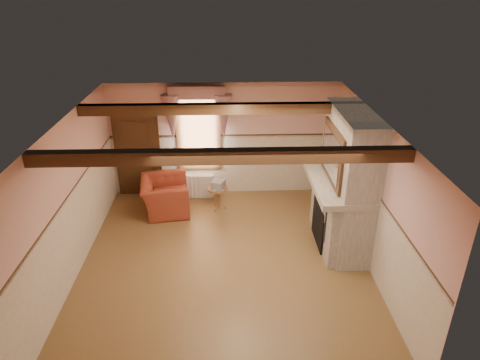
{
  "coord_description": "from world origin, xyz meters",
  "views": [
    {
      "loc": [
        0.07,
        -6.82,
        5.03
      ],
      "look_at": [
        0.33,
        0.8,
        1.36
      ],
      "focal_mm": 32.0,
      "sensor_mm": 36.0,
      "label": 1
    }
  ],
  "objects_px": {
    "armchair": "(165,196)",
    "oil_lamp": "(334,165)",
    "side_table": "(218,198)",
    "mantel_clock": "(331,161)",
    "radiator": "(200,186)",
    "bowl": "(340,181)"
  },
  "relations": [
    {
      "from": "bowl",
      "to": "mantel_clock",
      "type": "xyz_separation_m",
      "value": [
        0.0,
        0.83,
        0.06
      ]
    },
    {
      "from": "oil_lamp",
      "to": "side_table",
      "type": "bearing_deg",
      "value": 156.17
    },
    {
      "from": "mantel_clock",
      "to": "side_table",
      "type": "bearing_deg",
      "value": 162.31
    },
    {
      "from": "armchair",
      "to": "mantel_clock",
      "type": "distance_m",
      "value": 3.86
    },
    {
      "from": "radiator",
      "to": "mantel_clock",
      "type": "distance_m",
      "value": 3.4
    },
    {
      "from": "armchair",
      "to": "oil_lamp",
      "type": "relative_size",
      "value": 4.33
    },
    {
      "from": "mantel_clock",
      "to": "radiator",
      "type": "bearing_deg",
      "value": 154.06
    },
    {
      "from": "side_table",
      "to": "mantel_clock",
      "type": "relative_size",
      "value": 2.29
    },
    {
      "from": "armchair",
      "to": "side_table",
      "type": "distance_m",
      "value": 1.23
    },
    {
      "from": "armchair",
      "to": "mantel_clock",
      "type": "height_order",
      "value": "mantel_clock"
    },
    {
      "from": "side_table",
      "to": "oil_lamp",
      "type": "distance_m",
      "value": 2.92
    },
    {
      "from": "mantel_clock",
      "to": "oil_lamp",
      "type": "bearing_deg",
      "value": -90.0
    },
    {
      "from": "radiator",
      "to": "oil_lamp",
      "type": "relative_size",
      "value": 2.5
    },
    {
      "from": "mantel_clock",
      "to": "oil_lamp",
      "type": "relative_size",
      "value": 0.86
    },
    {
      "from": "side_table",
      "to": "radiator",
      "type": "height_order",
      "value": "radiator"
    },
    {
      "from": "armchair",
      "to": "bowl",
      "type": "bearing_deg",
      "value": -121.61
    },
    {
      "from": "armchair",
      "to": "oil_lamp",
      "type": "bearing_deg",
      "value": -114.08
    },
    {
      "from": "side_table",
      "to": "bowl",
      "type": "height_order",
      "value": "bowl"
    },
    {
      "from": "mantel_clock",
      "to": "oil_lamp",
      "type": "height_order",
      "value": "oil_lamp"
    },
    {
      "from": "side_table",
      "to": "bowl",
      "type": "relative_size",
      "value": 1.6
    },
    {
      "from": "armchair",
      "to": "oil_lamp",
      "type": "height_order",
      "value": "oil_lamp"
    },
    {
      "from": "side_table",
      "to": "mantel_clock",
      "type": "xyz_separation_m",
      "value": [
        2.39,
        -0.76,
        1.25
      ]
    }
  ]
}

